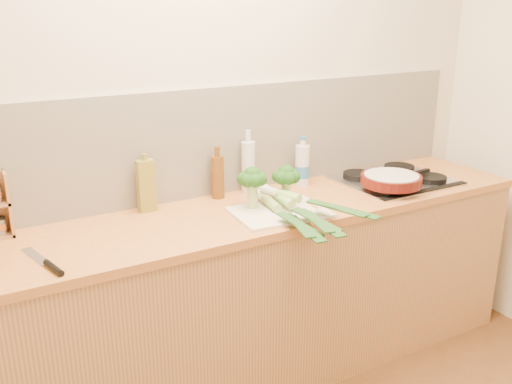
% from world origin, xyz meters
% --- Properties ---
extents(room_shell, '(3.50, 3.50, 3.50)m').
position_xyz_m(room_shell, '(0.00, 1.49, 1.17)').
color(room_shell, beige).
rests_on(room_shell, ground).
extents(counter, '(3.20, 0.62, 0.90)m').
position_xyz_m(counter, '(0.00, 1.20, 0.45)').
color(counter, '#B4894B').
rests_on(counter, ground).
extents(gas_hob, '(0.58, 0.50, 0.04)m').
position_xyz_m(gas_hob, '(1.02, 1.20, 0.91)').
color(gas_hob, silver).
rests_on(gas_hob, counter).
extents(chopping_board, '(0.45, 0.35, 0.01)m').
position_xyz_m(chopping_board, '(0.21, 1.08, 0.91)').
color(chopping_board, beige).
rests_on(chopping_board, counter).
extents(broccoli_left, '(0.14, 0.14, 0.20)m').
position_xyz_m(broccoli_left, '(0.13, 1.19, 1.05)').
color(broccoli_left, '#AEC673').
rests_on(broccoli_left, chopping_board).
extents(broccoli_right, '(0.14, 0.14, 0.18)m').
position_xyz_m(broccoli_right, '(0.30, 1.18, 1.04)').
color(broccoli_right, '#AEC673').
rests_on(broccoli_right, chopping_board).
extents(leek_front, '(0.15, 0.69, 0.04)m').
position_xyz_m(leek_front, '(0.19, 1.06, 0.94)').
color(leek_front, white).
rests_on(leek_front, chopping_board).
extents(leek_mid, '(0.12, 0.69, 0.04)m').
position_xyz_m(leek_mid, '(0.24, 1.03, 0.95)').
color(leek_mid, white).
rests_on(leek_mid, chopping_board).
extents(leek_back, '(0.26, 0.60, 0.04)m').
position_xyz_m(leek_back, '(0.30, 1.02, 0.97)').
color(leek_back, white).
rests_on(leek_back, chopping_board).
extents(chefs_knife, '(0.10, 0.33, 0.02)m').
position_xyz_m(chefs_knife, '(-0.82, 1.03, 0.91)').
color(chefs_knife, silver).
rests_on(chefs_knife, counter).
extents(skillet, '(0.46, 0.31, 0.05)m').
position_xyz_m(skillet, '(0.88, 1.07, 0.97)').
color(skillet, '#4D120C').
rests_on(skillet, gas_hob).
extents(oil_tin, '(0.08, 0.05, 0.28)m').
position_xyz_m(oil_tin, '(-0.30, 1.42, 1.03)').
color(oil_tin, olive).
rests_on(oil_tin, counter).
extents(glass_bottle, '(0.07, 0.07, 0.32)m').
position_xyz_m(glass_bottle, '(0.24, 1.43, 1.04)').
color(glass_bottle, silver).
rests_on(glass_bottle, counter).
extents(amber_bottle, '(0.06, 0.06, 0.26)m').
position_xyz_m(amber_bottle, '(0.07, 1.43, 1.01)').
color(amber_bottle, '#5F3912').
rests_on(amber_bottle, counter).
extents(water_bottle, '(0.08, 0.08, 0.25)m').
position_xyz_m(water_bottle, '(0.55, 1.40, 1.00)').
color(water_bottle, silver).
rests_on(water_bottle, counter).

